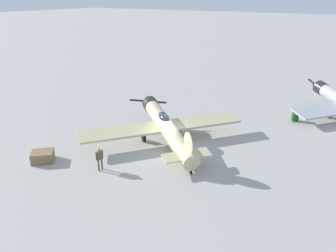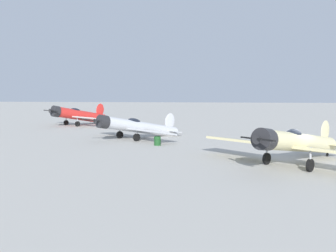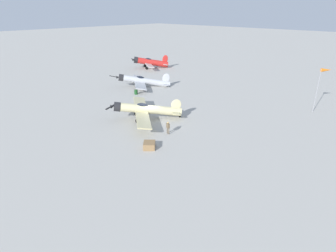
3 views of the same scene
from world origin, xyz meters
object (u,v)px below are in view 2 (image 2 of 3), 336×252
object	(u,v)px
airplane_foreground	(296,143)
fuel_drum	(157,141)
airplane_far_line	(78,115)
airplane_mid_apron	(138,127)

from	to	relation	value
airplane_foreground	fuel_drum	distance (m)	13.46
airplane_foreground	airplane_far_line	distance (m)	38.38
airplane_far_line	fuel_drum	world-z (taller)	airplane_far_line
airplane_far_line	airplane_foreground	bearing A→B (deg)	80.22
airplane_far_line	fuel_drum	distance (m)	25.28
airplane_foreground	airplane_mid_apron	world-z (taller)	airplane_foreground
airplane_foreground	airplane_mid_apron	size ratio (longest dim) A/B	1.11
airplane_foreground	airplane_far_line	xyz separation A→B (m)	(26.67, 27.60, 0.08)
airplane_mid_apron	fuel_drum	size ratio (longest dim) A/B	12.49
airplane_foreground	fuel_drum	bearing A→B (deg)	-86.56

